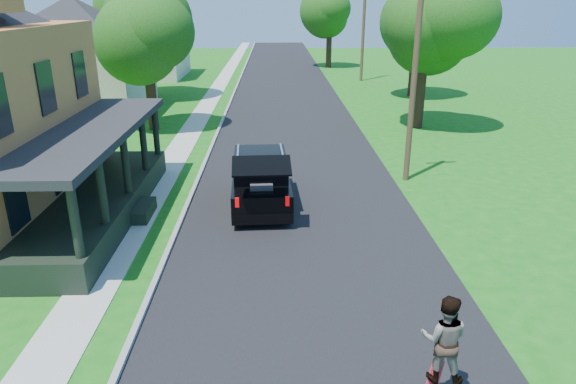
{
  "coord_description": "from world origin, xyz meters",
  "views": [
    {
      "loc": [
        -0.88,
        -10.23,
        6.99
      ],
      "look_at": [
        -0.53,
        3.0,
        1.99
      ],
      "focal_mm": 32.0,
      "sensor_mm": 36.0,
      "label": 1
    }
  ],
  "objects_px": {
    "tree_right_near": "(425,23)",
    "skateboarder": "(444,339)",
    "black_suv": "(261,180)",
    "utility_pole_near": "(414,79)"
  },
  "relations": [
    {
      "from": "utility_pole_near",
      "to": "black_suv",
      "type": "bearing_deg",
      "value": -164.14
    },
    {
      "from": "black_suv",
      "to": "utility_pole_near",
      "type": "height_order",
      "value": "utility_pole_near"
    },
    {
      "from": "utility_pole_near",
      "to": "tree_right_near",
      "type": "bearing_deg",
      "value": 65.43
    },
    {
      "from": "black_suv",
      "to": "tree_right_near",
      "type": "height_order",
      "value": "tree_right_near"
    },
    {
      "from": "skateboarder",
      "to": "tree_right_near",
      "type": "bearing_deg",
      "value": -85.49
    },
    {
      "from": "skateboarder",
      "to": "utility_pole_near",
      "type": "distance_m",
      "value": 12.9
    },
    {
      "from": "tree_right_near",
      "to": "skateboarder",
      "type": "bearing_deg",
      "value": -103.7
    },
    {
      "from": "utility_pole_near",
      "to": "skateboarder",
      "type": "bearing_deg",
      "value": -108.59
    },
    {
      "from": "black_suv",
      "to": "utility_pole_near",
      "type": "bearing_deg",
      "value": 20.72
    },
    {
      "from": "black_suv",
      "to": "utility_pole_near",
      "type": "xyz_separation_m",
      "value": [
        5.9,
        2.55,
        3.19
      ]
    }
  ]
}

